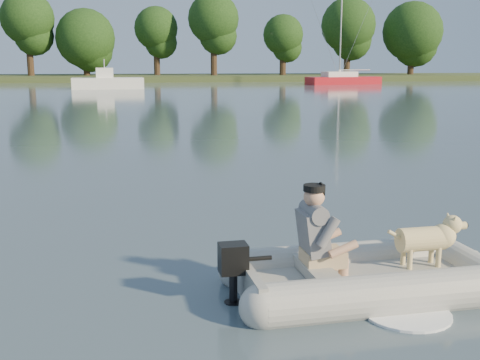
{
  "coord_description": "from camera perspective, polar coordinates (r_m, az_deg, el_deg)",
  "views": [
    {
      "loc": [
        -1.05,
        -5.67,
        2.37
      ],
      "look_at": [
        -0.13,
        2.29,
        0.75
      ],
      "focal_mm": 45.0,
      "sensor_mm": 36.0,
      "label": 1
    }
  ],
  "objects": [
    {
      "name": "water",
      "position": [
        6.23,
        3.67,
        -10.94
      ],
      "size": [
        160.0,
        160.0,
        0.0
      ],
      "primitive_type": "plane",
      "color": "slate",
      "rests_on": "ground"
    },
    {
      "name": "shore_bank",
      "position": [
        67.71,
        -5.76,
        9.59
      ],
      "size": [
        160.0,
        12.0,
        0.7
      ],
      "primitive_type": "cube",
      "color": "#47512D",
      "rests_on": "water"
    },
    {
      "name": "treeline",
      "position": [
        66.9,
        -9.12,
        13.96
      ],
      "size": [
        71.02,
        7.35,
        9.27
      ],
      "color": "#332316",
      "rests_on": "shore_bank"
    },
    {
      "name": "dinghy",
      "position": [
        6.34,
        12.52,
        -5.82
      ],
      "size": [
        4.38,
        3.17,
        1.24
      ],
      "primitive_type": null,
      "rotation": [
        0.0,
        0.0,
        0.11
      ],
      "color": "#9E9E99",
      "rests_on": "water"
    },
    {
      "name": "man",
      "position": [
        6.11,
        7.13,
        -4.65
      ],
      "size": [
        0.7,
        0.61,
        0.95
      ],
      "primitive_type": null,
      "rotation": [
        0.0,
        0.0,
        0.11
      ],
      "color": "slate",
      "rests_on": "dinghy"
    },
    {
      "name": "dog",
      "position": [
        6.66,
        16.83,
        -5.76
      ],
      "size": [
        0.85,
        0.38,
        0.55
      ],
      "primitive_type": null,
      "rotation": [
        0.0,
        0.0,
        0.11
      ],
      "color": "#D3B379",
      "rests_on": "dinghy"
    },
    {
      "name": "outboard_motor",
      "position": [
        5.97,
        -0.64,
        -9.1
      ],
      "size": [
        0.39,
        0.29,
        0.7
      ],
      "primitive_type": null,
      "rotation": [
        0.0,
        0.0,
        0.11
      ],
      "color": "black",
      "rests_on": "dinghy"
    },
    {
      "name": "motorboat",
      "position": [
        49.4,
        -12.46,
        9.71
      ],
      "size": [
        5.98,
        2.88,
        2.44
      ],
      "primitive_type": null,
      "rotation": [
        0.0,
        0.0,
        0.12
      ],
      "color": "white",
      "rests_on": "water"
    },
    {
      "name": "sailboat",
      "position": [
        57.9,
        9.71,
        9.35
      ],
      "size": [
        7.33,
        3.65,
        9.68
      ],
      "rotation": [
        0.0,
        0.0,
        0.23
      ],
      "color": "#AD131D",
      "rests_on": "water"
    }
  ]
}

